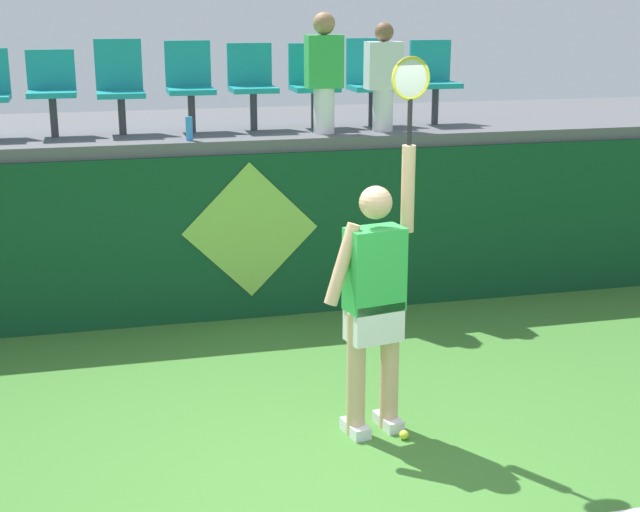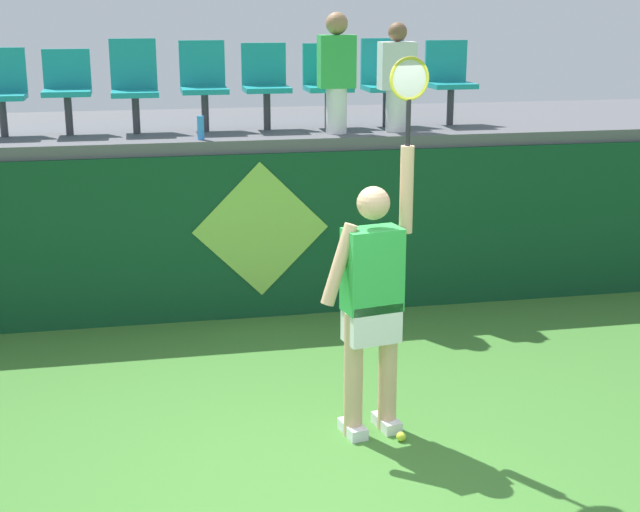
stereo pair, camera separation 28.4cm
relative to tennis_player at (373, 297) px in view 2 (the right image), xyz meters
The scene contains 17 objects.
ground_plane 1.36m from the tennis_player, 125.13° to the right, with size 40.00×40.00×0.00m, color #3D752D.
court_back_wall 2.70m from the tennis_player, 101.71° to the left, with size 12.48×0.20×1.56m, color #0F4223.
spectator_platform 4.03m from the tennis_player, 97.88° to the left, with size 12.48×2.72×0.12m, color #56565B.
tennis_player is the anchor object (origin of this frame).
tennis_ball 0.98m from the tennis_player, 48.90° to the right, with size 0.07×0.07×0.07m, color #D1E533.
water_bottle 2.98m from the tennis_player, 108.59° to the left, with size 0.06×0.06×0.22m, color #338CE5.
stadium_chair_0 4.45m from the tennis_player, 128.81° to the left, with size 0.44×0.42×0.80m.
stadium_chair_1 4.12m from the tennis_player, 122.19° to the left, with size 0.44×0.42×0.79m.
stadium_chair_2 3.85m from the tennis_player, 113.86° to the left, with size 0.44×0.42×0.88m.
stadium_chair_3 3.65m from the tennis_player, 103.88° to the left, with size 0.44×0.42×0.86m.
stadium_chair_4 3.55m from the tennis_player, 93.85° to the left, with size 0.44×0.42×0.83m.
stadium_chair_5 3.56m from the tennis_player, 83.41° to the left, with size 0.44×0.42×0.82m.
stadium_chair_6 3.69m from the tennis_player, 73.68° to the left, with size 0.44×0.42×0.86m.
stadium_chair_7 3.92m from the tennis_player, 63.66° to the left, with size 0.44×0.42×0.84m.
spectator_0 3.20m from the tennis_player, 82.40° to the left, with size 0.34×0.21×1.12m.
spectator_1 3.32m from the tennis_player, 71.43° to the left, with size 0.34×0.20×1.03m.
wall_signage_mount 2.74m from the tennis_player, 99.18° to the left, with size 1.27×0.01×1.49m.
Camera 2 is at (-0.95, -4.84, 2.88)m, focal length 51.17 mm.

